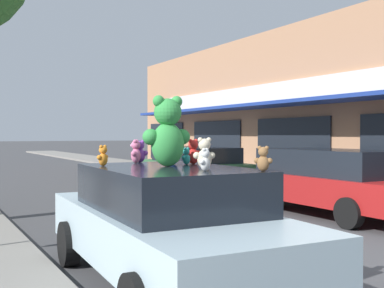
{
  "coord_description": "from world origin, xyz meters",
  "views": [
    {
      "loc": [
        -5.3,
        -5.21,
        1.78
      ],
      "look_at": [
        -1.36,
        1.78,
        1.62
      ],
      "focal_mm": 45.0,
      "sensor_mm": 36.0,
      "label": 1
    }
  ],
  "objects": [
    {
      "name": "teddy_bear_purple",
      "position": [
        -2.67,
        0.91,
        1.54
      ],
      "size": [
        0.21,
        0.21,
        0.31
      ],
      "rotation": [
        0.0,
        0.0,
        2.36
      ],
      "color": "purple",
      "rests_on": "plush_art_car"
    },
    {
      "name": "teddy_bear_teal",
      "position": [
        -2.34,
        0.19,
        1.5
      ],
      "size": [
        0.16,
        0.13,
        0.22
      ],
      "rotation": [
        0.0,
        0.0,
        3.62
      ],
      "color": "teal",
      "rests_on": "plush_art_car"
    },
    {
      "name": "plush_art_car",
      "position": [
        -2.76,
        -0.13,
        0.74
      ],
      "size": [
        2.09,
        4.41,
        1.39
      ],
      "rotation": [
        0.0,
        0.0,
        -0.05
      ],
      "color": "#ADC6D1",
      "rests_on": "ground_plane"
    },
    {
      "name": "parked_car_far_right",
      "position": [
        2.59,
        8.61,
        0.75
      ],
      "size": [
        1.95,
        4.79,
        1.37
      ],
      "color": "#336B3D",
      "rests_on": "ground_plane"
    },
    {
      "name": "teddy_bear_pink",
      "position": [
        -2.77,
        0.82,
        1.55
      ],
      "size": [
        0.2,
        0.23,
        0.32
      ],
      "rotation": [
        0.0,
        0.0,
        4.08
      ],
      "color": "pink",
      "rests_on": "plush_art_car"
    },
    {
      "name": "teddy_bear_blue",
      "position": [
        -2.49,
        0.26,
        1.51
      ],
      "size": [
        0.19,
        0.13,
        0.25
      ],
      "rotation": [
        0.0,
        0.0,
        3.48
      ],
      "color": "blue",
      "rests_on": "plush_art_car"
    },
    {
      "name": "teddy_bear_giant",
      "position": [
        -2.71,
        -0.01,
        1.8
      ],
      "size": [
        0.62,
        0.38,
        0.86
      ],
      "rotation": [
        0.0,
        0.0,
        3.13
      ],
      "color": "green",
      "rests_on": "plush_art_car"
    },
    {
      "name": "teddy_bear_white",
      "position": [
        -2.71,
        -0.9,
        1.51
      ],
      "size": [
        0.18,
        0.15,
        0.25
      ],
      "rotation": [
        0.0,
        0.0,
        3.74
      ],
      "color": "white",
      "rests_on": "plush_art_car"
    },
    {
      "name": "teddy_bear_cream",
      "position": [
        -2.5,
        -0.53,
        1.56
      ],
      "size": [
        0.27,
        0.19,
        0.35
      ],
      "rotation": [
        0.0,
        0.0,
        2.85
      ],
      "color": "beige",
      "rests_on": "plush_art_car"
    },
    {
      "name": "teddy_bear_brown",
      "position": [
        -2.19,
        -1.2,
        1.52
      ],
      "size": [
        0.18,
        0.18,
        0.27
      ],
      "rotation": [
        0.0,
        0.0,
        2.36
      ],
      "color": "olive",
      "rests_on": "plush_art_car"
    },
    {
      "name": "ground_plane",
      "position": [
        0.0,
        0.0,
        0.0
      ],
      "size": [
        260.0,
        260.0,
        0.0
      ],
      "primitive_type": "plane",
      "color": "#424244"
    },
    {
      "name": "teddy_bear_orange",
      "position": [
        -3.36,
        0.46,
        1.52
      ],
      "size": [
        0.19,
        0.16,
        0.26
      ],
      "rotation": [
        0.0,
        0.0,
        3.71
      ],
      "color": "orange",
      "rests_on": "plush_art_car"
    },
    {
      "name": "teddy_bear_red",
      "position": [
        -2.19,
        0.27,
        1.55
      ],
      "size": [
        0.24,
        0.15,
        0.33
      ],
      "rotation": [
        0.0,
        0.0,
        3.22
      ],
      "color": "red",
      "rests_on": "plush_art_car"
    },
    {
      "name": "parked_car_far_center",
      "position": [
        2.59,
        2.57,
        0.79
      ],
      "size": [
        2.02,
        4.48,
        1.45
      ],
      "color": "maroon",
      "rests_on": "ground_plane"
    }
  ]
}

